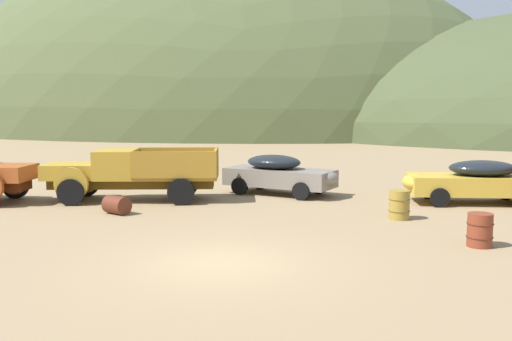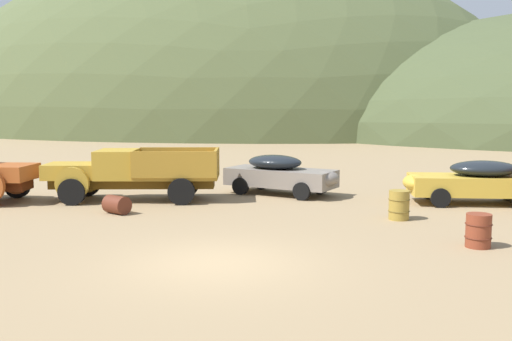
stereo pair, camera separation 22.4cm
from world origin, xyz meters
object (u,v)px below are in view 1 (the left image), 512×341
at_px(oil_drum_tipped, 117,205).
at_px(car_primer_gray, 283,174).
at_px(oil_drum_foreground, 399,205).
at_px(oil_drum_spare, 480,230).
at_px(car_faded_yellow, 471,181).
at_px(truck_mustard, 121,174).

bearing_deg(oil_drum_tipped, car_primer_gray, 49.82).
relative_size(oil_drum_foreground, oil_drum_spare, 1.07).
bearing_deg(oil_drum_spare, car_faded_yellow, 85.92).
distance_m(car_faded_yellow, oil_drum_tipped, 12.50).
xyz_separation_m(car_faded_yellow, oil_drum_spare, (-0.48, -6.67, -0.39)).
height_order(truck_mustard, car_faded_yellow, truck_mustard).
distance_m(truck_mustard, oil_drum_spare, 12.73).
relative_size(car_faded_yellow, oil_drum_spare, 5.94).
height_order(oil_drum_foreground, oil_drum_tipped, oil_drum_foreground).
xyz_separation_m(car_primer_gray, oil_drum_tipped, (-4.46, -5.28, -0.51)).
bearing_deg(oil_drum_foreground, truck_mustard, 174.15).
xyz_separation_m(truck_mustard, oil_drum_tipped, (1.07, -2.41, -0.72)).
distance_m(truck_mustard, car_primer_gray, 6.23).
height_order(car_faded_yellow, oil_drum_spare, car_faded_yellow).
relative_size(car_primer_gray, car_faded_yellow, 0.95).
bearing_deg(oil_drum_spare, oil_drum_tipped, 171.31).
relative_size(oil_drum_spare, oil_drum_tipped, 0.86).
xyz_separation_m(car_faded_yellow, oil_drum_foreground, (-2.47, -3.61, -0.36)).
relative_size(car_primer_gray, oil_drum_tipped, 4.84).
bearing_deg(oil_drum_foreground, car_faded_yellow, 55.58).
xyz_separation_m(oil_drum_foreground, oil_drum_spare, (2.00, -3.06, -0.03)).
distance_m(truck_mustard, oil_drum_tipped, 2.74).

